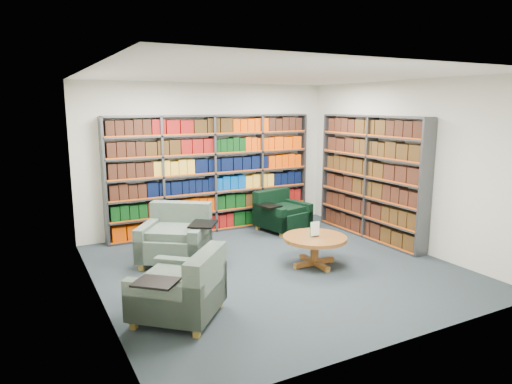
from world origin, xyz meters
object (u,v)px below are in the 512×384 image
chair_teal_left (177,239)px  chair_green_right (280,214)px  chair_teal_front (185,292)px  coffee_table (315,242)px

chair_teal_left → chair_green_right: size_ratio=1.25×
chair_teal_left → chair_teal_front: size_ratio=1.07×
chair_teal_front → coffee_table: (2.32, 0.77, 0.04)m
chair_teal_left → chair_green_right: chair_teal_left is taller
chair_teal_left → chair_teal_front: bearing=-105.8°
chair_green_right → chair_teal_front: (-2.89, -2.76, 0.02)m
coffee_table → chair_teal_left: bearing=146.1°
chair_teal_front → chair_green_right: bearing=43.7°
chair_teal_left → coffee_table: 2.12m
chair_teal_left → chair_green_right: (2.34, 0.80, -0.05)m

